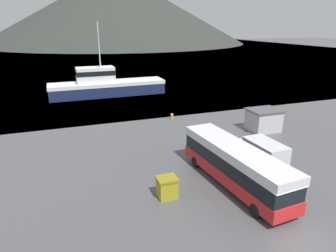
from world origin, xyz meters
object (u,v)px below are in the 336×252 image
(tour_bus, at_px, (235,164))
(dock_kiosk, at_px, (264,120))
(storage_bin, at_px, (167,187))
(fishing_boat, at_px, (105,85))
(delivery_van, at_px, (261,152))

(tour_bus, bearing_deg, dock_kiosk, 39.92)
(storage_bin, bearing_deg, fishing_boat, 88.41)
(storage_bin, distance_m, dock_kiosk, 17.31)
(delivery_van, xyz_separation_m, dock_kiosk, (5.73, 7.26, 0.01))
(delivery_van, height_order, fishing_boat, fishing_boat)
(tour_bus, xyz_separation_m, fishing_boat, (-4.27, 32.76, 0.05))
(dock_kiosk, bearing_deg, fishing_boat, 120.41)
(tour_bus, height_order, fishing_boat, fishing_boat)
(delivery_van, distance_m, fishing_boat, 31.78)
(fishing_boat, xyz_separation_m, dock_kiosk, (13.78, -23.48, -0.55))
(tour_bus, distance_m, storage_bin, 5.27)
(delivery_van, xyz_separation_m, storage_bin, (-8.96, -1.89, -0.46))
(dock_kiosk, bearing_deg, storage_bin, -148.07)
(dock_kiosk, bearing_deg, tour_bus, -135.68)
(tour_bus, distance_m, fishing_boat, 33.04)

